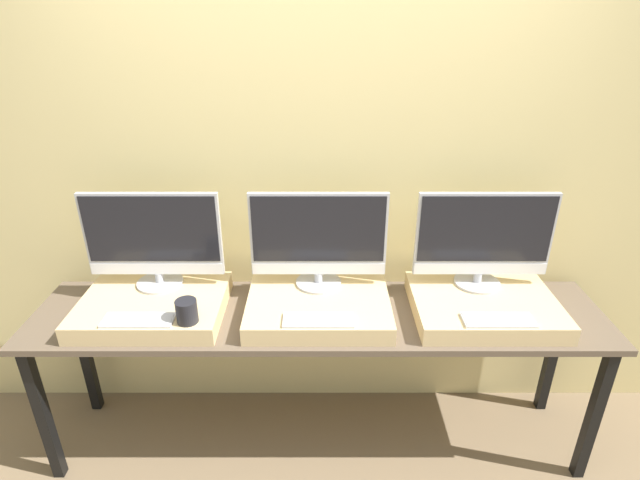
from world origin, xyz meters
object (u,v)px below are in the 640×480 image
monitor_center (320,239)px  keyboard_left (140,320)px  keyboard_right (500,320)px  mug (188,311)px  monitor_right (485,239)px  keyboard_center (320,320)px  monitor_left (155,238)px

monitor_center → keyboard_left: bearing=-157.4°
keyboard_left → keyboard_right: same height
keyboard_left → monitor_center: monitor_center is taller
mug → monitor_right: (1.33, 0.32, 0.19)m
monitor_center → keyboard_center: 0.40m
monitor_center → keyboard_right: 0.86m
mug → monitor_center: (0.56, 0.32, 0.19)m
monitor_left → keyboard_right: size_ratio=2.10×
monitor_center → keyboard_center: (0.00, -0.32, -0.23)m
monitor_right → mug: bearing=-166.4°
monitor_left → keyboard_center: size_ratio=2.10×
keyboard_left → mug: mug is taller
keyboard_center → keyboard_right: (0.77, 0.00, 0.00)m
keyboard_left → mug: (0.21, 0.00, 0.04)m
keyboard_left → mug: 0.22m
monitor_right → keyboard_right: (-0.00, -0.32, -0.23)m
monitor_left → monitor_right: size_ratio=1.00×
keyboard_left → monitor_center: 0.86m
monitor_right → keyboard_right: 0.40m
keyboard_left → monitor_center: (0.77, 0.32, 0.23)m
keyboard_center → keyboard_right: bearing=0.0°
mug → keyboard_center: mug is taller
monitor_center → monitor_right: size_ratio=1.00×
monitor_left → keyboard_right: bearing=-11.8°
monitor_right → keyboard_right: bearing=-90.0°
monitor_left → keyboard_center: 0.86m
keyboard_left → monitor_left: bearing=90.0°
keyboard_left → keyboard_center: 0.77m
monitor_left → keyboard_right: 1.59m
mug → keyboard_right: 1.33m
monitor_left → keyboard_left: (0.00, -0.32, -0.23)m
keyboard_right → monitor_center: bearing=157.4°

